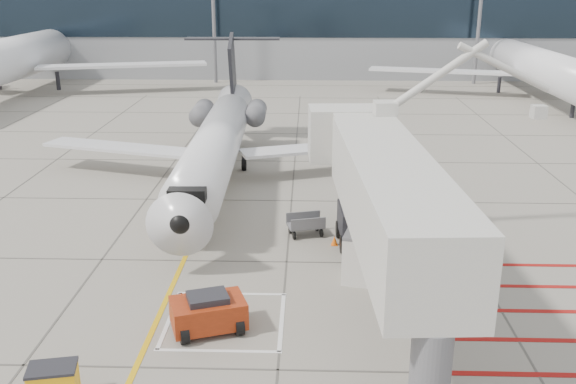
{
  "coord_description": "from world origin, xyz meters",
  "views": [
    {
      "loc": [
        0.87,
        -21.09,
        11.51
      ],
      "look_at": [
        0.0,
        6.0,
        2.5
      ],
      "focal_mm": 40.0,
      "sensor_mm": 36.0,
      "label": 1
    }
  ],
  "objects_px": {
    "regional_jet": "(210,129)",
    "spill_bin": "(54,384)",
    "pushback_tug": "(208,311)",
    "jet_bridge": "(391,211)"
  },
  "relations": [
    {
      "from": "regional_jet",
      "to": "pushback_tug",
      "type": "xyz_separation_m",
      "value": [
        1.95,
        -14.45,
        -3.08
      ]
    },
    {
      "from": "regional_jet",
      "to": "spill_bin",
      "type": "xyz_separation_m",
      "value": [
        -1.88,
        -18.48,
        -3.24
      ]
    },
    {
      "from": "pushback_tug",
      "to": "jet_bridge",
      "type": "bearing_deg",
      "value": -3.74
    },
    {
      "from": "jet_bridge",
      "to": "pushback_tug",
      "type": "distance_m",
      "value": 7.2
    },
    {
      "from": "regional_jet",
      "to": "spill_bin",
      "type": "bearing_deg",
      "value": -97.25
    },
    {
      "from": "jet_bridge",
      "to": "spill_bin",
      "type": "bearing_deg",
      "value": -153.56
    },
    {
      "from": "regional_jet",
      "to": "spill_bin",
      "type": "height_order",
      "value": "regional_jet"
    },
    {
      "from": "jet_bridge",
      "to": "spill_bin",
      "type": "relative_size",
      "value": 14.5
    },
    {
      "from": "regional_jet",
      "to": "pushback_tug",
      "type": "bearing_deg",
      "value": -83.77
    },
    {
      "from": "regional_jet",
      "to": "spill_bin",
      "type": "relative_size",
      "value": 22.16
    }
  ]
}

